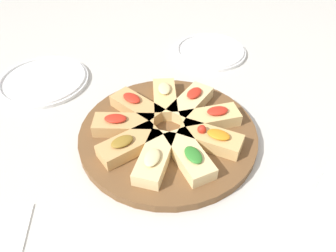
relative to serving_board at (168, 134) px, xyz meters
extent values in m
plane|color=beige|center=(0.00, 0.00, -0.01)|extent=(3.00, 3.00, 0.00)
cylinder|color=brown|center=(0.00, 0.00, 0.00)|extent=(0.41, 0.41, 0.02)
cube|color=tan|center=(0.09, -0.05, 0.02)|extent=(0.15, 0.11, 0.03)
ellipsoid|color=orange|center=(0.10, -0.06, 0.04)|extent=(0.06, 0.05, 0.01)
sphere|color=red|center=(0.07, -0.04, 0.05)|extent=(0.02, 0.02, 0.02)
cube|color=#DBB775|center=(0.10, 0.02, 0.02)|extent=(0.14, 0.08, 0.03)
ellipsoid|color=red|center=(0.11, 0.02, 0.04)|extent=(0.05, 0.04, 0.01)
cube|color=#E5C689|center=(0.06, 0.08, 0.02)|extent=(0.13, 0.14, 0.03)
ellipsoid|color=red|center=(0.07, 0.09, 0.04)|extent=(0.05, 0.06, 0.01)
cube|color=#DBB775|center=(0.00, 0.10, 0.02)|extent=(0.06, 0.14, 0.03)
ellipsoid|color=beige|center=(0.00, 0.12, 0.04)|extent=(0.03, 0.05, 0.01)
cube|color=tan|center=(-0.07, 0.07, 0.02)|extent=(0.13, 0.14, 0.03)
ellipsoid|color=red|center=(-0.08, 0.08, 0.04)|extent=(0.06, 0.06, 0.01)
cube|color=tan|center=(-0.10, 0.01, 0.02)|extent=(0.14, 0.07, 0.03)
ellipsoid|color=red|center=(-0.12, 0.01, 0.04)|extent=(0.05, 0.04, 0.01)
cube|color=tan|center=(-0.09, -0.05, 0.02)|extent=(0.14, 0.12, 0.03)
ellipsoid|color=olive|center=(-0.10, -0.06, 0.04)|extent=(0.06, 0.05, 0.01)
cube|color=#E5C689|center=(-0.03, -0.09, 0.02)|extent=(0.10, 0.15, 0.03)
ellipsoid|color=beige|center=(-0.04, -0.11, 0.04)|extent=(0.05, 0.06, 0.01)
cube|color=#E5C689|center=(0.04, -0.09, 0.02)|extent=(0.10, 0.15, 0.03)
ellipsoid|color=#2D7A28|center=(0.04, -0.11, 0.04)|extent=(0.05, 0.06, 0.01)
cylinder|color=white|center=(-0.33, 0.25, -0.01)|extent=(0.25, 0.25, 0.01)
torus|color=white|center=(-0.33, 0.25, 0.00)|extent=(0.24, 0.24, 0.01)
cylinder|color=white|center=(0.16, 0.37, -0.01)|extent=(0.22, 0.22, 0.01)
torus|color=white|center=(0.16, 0.37, 0.00)|extent=(0.21, 0.21, 0.01)
camera|label=1|loc=(-0.04, -0.54, 0.52)|focal=35.00mm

